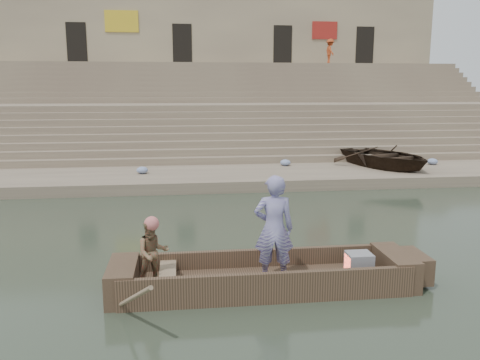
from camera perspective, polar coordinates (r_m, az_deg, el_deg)
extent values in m
plane|color=#2A3528|center=(11.55, 4.99, -7.86)|extent=(120.00, 120.00, 0.00)
cube|color=gray|center=(19.16, 0.02, 0.34)|extent=(32.00, 4.00, 0.40)
cube|color=gray|center=(26.40, -2.01, 5.86)|extent=(32.00, 3.00, 2.80)
cube|color=gray|center=(33.29, -3.11, 8.95)|extent=(32.00, 3.00, 5.20)
cube|color=gray|center=(21.34, -0.73, 1.83)|extent=(32.00, 0.50, 0.70)
cube|color=gray|center=(21.81, -0.88, 2.42)|extent=(32.00, 0.50, 1.00)
cube|color=gray|center=(22.28, -1.02, 2.99)|extent=(32.00, 0.50, 1.30)
cube|color=gray|center=(22.75, -1.15, 3.54)|extent=(32.00, 0.50, 1.60)
cube|color=gray|center=(23.22, -1.28, 4.06)|extent=(32.00, 0.50, 1.90)
cube|color=gray|center=(23.70, -1.41, 4.56)|extent=(32.00, 0.50, 2.20)
cube|color=gray|center=(24.18, -1.53, 5.04)|extent=(32.00, 0.50, 2.50)
cube|color=gray|center=(24.66, -1.64, 5.51)|extent=(32.00, 0.50, 2.80)
cube|color=gray|center=(28.12, -2.33, 6.47)|extent=(32.00, 0.50, 3.10)
cube|color=gray|center=(28.61, -2.42, 6.84)|extent=(32.00, 0.50, 3.40)
cube|color=gray|center=(29.10, -2.50, 7.21)|extent=(32.00, 0.50, 3.70)
cube|color=gray|center=(29.58, -2.58, 7.56)|extent=(32.00, 0.50, 4.00)
cube|color=gray|center=(30.07, -2.66, 7.90)|extent=(32.00, 0.50, 4.30)
cube|color=gray|center=(30.56, -2.74, 8.23)|extent=(32.00, 0.50, 4.60)
cube|color=gray|center=(31.06, -2.81, 8.54)|extent=(32.00, 0.50, 4.90)
cube|color=gray|center=(31.55, -2.88, 8.85)|extent=(32.00, 0.50, 5.20)
cube|color=tan|center=(37.31, -3.61, 13.76)|extent=(32.00, 5.00, 11.20)
cube|color=black|center=(35.49, -18.55, 15.01)|extent=(1.30, 0.18, 2.60)
cube|color=black|center=(34.86, -6.77, 15.56)|extent=(1.30, 0.18, 2.60)
cube|color=black|center=(35.63, 4.99, 15.49)|extent=(1.30, 0.18, 2.60)
cube|color=black|center=(37.33, 14.35, 14.99)|extent=(1.30, 0.18, 2.60)
cube|color=gold|center=(35.13, -13.68, 17.60)|extent=(2.20, 0.10, 1.40)
cube|color=maroon|center=(36.39, 9.87, 16.86)|extent=(1.80, 0.10, 1.20)
cube|color=brown|center=(9.25, 2.74, -11.99)|extent=(5.00, 1.30, 0.22)
cube|color=brown|center=(8.63, 3.47, -12.53)|extent=(5.20, 0.12, 0.56)
cube|color=brown|center=(9.76, 2.12, -9.67)|extent=(5.20, 0.12, 0.56)
cube|color=brown|center=(9.12, -13.56, -11.34)|extent=(0.50, 1.30, 0.60)
cube|color=brown|center=(9.92, 17.65, -9.73)|extent=(0.50, 1.30, 0.60)
cube|color=brown|center=(10.08, 19.75, -9.40)|extent=(0.35, 0.90, 0.50)
cube|color=#937A5B|center=(9.03, -8.45, -10.71)|extent=(0.30, 1.20, 0.08)
cylinder|color=#937A5B|center=(8.28, -13.20, -13.68)|extent=(1.03, 2.10, 1.36)
sphere|color=#CA6763|center=(8.67, -10.30, -5.04)|extent=(0.26, 0.26, 0.26)
imported|color=navy|center=(8.78, 3.98, -5.71)|extent=(0.76, 0.53, 1.96)
imported|color=#287848|center=(8.83, -10.18, -8.39)|extent=(0.67, 0.58, 1.19)
cube|color=gray|center=(9.61, 13.74, -9.43)|extent=(0.46, 0.42, 0.40)
cube|color=#E5593F|center=(9.54, 12.55, -9.53)|extent=(0.04, 0.34, 0.32)
imported|color=#2D2116|center=(21.11, 16.63, 2.66)|extent=(4.48, 5.20, 0.91)
imported|color=#A73E1C|center=(34.42, 10.49, 14.57)|extent=(0.64, 1.09, 1.66)
ellipsoid|color=#3F5999|center=(22.56, 21.59, 2.03)|extent=(0.44, 0.44, 0.26)
ellipsoid|color=#3F5999|center=(20.77, 5.33, 2.04)|extent=(0.44, 0.44, 0.26)
ellipsoid|color=#3F5999|center=(19.17, -11.37, 1.14)|extent=(0.44, 0.44, 0.26)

